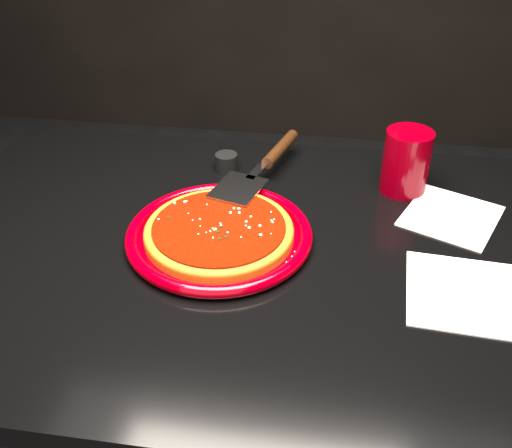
{
  "coord_description": "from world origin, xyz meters",
  "views": [
    {
      "loc": [
        0.13,
        -0.77,
        1.34
      ],
      "look_at": [
        0.01,
        0.04,
        0.77
      ],
      "focal_mm": 40.0,
      "sensor_mm": 36.0,
      "label": 1
    }
  ],
  "objects": [
    {
      "name": "plate",
      "position": [
        -0.05,
        0.01,
        0.76
      ],
      "size": [
        0.4,
        0.4,
        0.02
      ],
      "primitive_type": "cylinder",
      "rotation": [
        0.0,
        0.0,
        0.3
      ],
      "color": "#780008",
      "rests_on": "table"
    },
    {
      "name": "parmesan_dusting",
      "position": [
        -0.05,
        0.01,
        0.78
      ],
      "size": [
        0.22,
        0.22,
        0.01
      ],
      "primitive_type": null,
      "color": "beige",
      "rests_on": "plate"
    },
    {
      "name": "napkin_a",
      "position": [
        0.35,
        -0.07,
        0.75
      ],
      "size": [
        0.19,
        0.19,
        0.0
      ],
      "primitive_type": "cube",
      "rotation": [
        0.0,
        0.0,
        -0.07
      ],
      "color": "white",
      "rests_on": "table"
    },
    {
      "name": "ramekin",
      "position": [
        -0.09,
        0.26,
        0.77
      ],
      "size": [
        0.05,
        0.05,
        0.04
      ],
      "primitive_type": "cylinder",
      "rotation": [
        0.0,
        0.0,
        0.14
      ],
      "color": "black",
      "rests_on": "table"
    },
    {
      "name": "table",
      "position": [
        0.0,
        0.0,
        0.38
      ],
      "size": [
        1.2,
        0.8,
        0.75
      ],
      "primitive_type": "cube",
      "color": "black",
      "rests_on": "floor"
    },
    {
      "name": "pizza_crust",
      "position": [
        -0.05,
        0.01,
        0.77
      ],
      "size": [
        0.32,
        0.32,
        0.01
      ],
      "primitive_type": "cylinder",
      "rotation": [
        0.0,
        0.0,
        0.3
      ],
      "color": "#924F11",
      "rests_on": "plate"
    },
    {
      "name": "pizza_sauce",
      "position": [
        -0.05,
        0.01,
        0.78
      ],
      "size": [
        0.29,
        0.29,
        0.01
      ],
      "primitive_type": "cylinder",
      "rotation": [
        0.0,
        0.0,
        0.3
      ],
      "color": "#731202",
      "rests_on": "plate"
    },
    {
      "name": "cup",
      "position": [
        0.27,
        0.23,
        0.81
      ],
      "size": [
        0.11,
        0.11,
        0.13
      ],
      "primitive_type": "cylinder",
      "rotation": [
        0.0,
        0.0,
        0.33
      ],
      "color": "#7A000B",
      "rests_on": "table"
    },
    {
      "name": "napkin_b",
      "position": [
        0.36,
        0.15,
        0.75
      ],
      "size": [
        0.21,
        0.22,
        0.0
      ],
      "primitive_type": "cube",
      "rotation": [
        0.0,
        0.0,
        -0.43
      ],
      "color": "white",
      "rests_on": "table"
    },
    {
      "name": "basil_flecks",
      "position": [
        -0.05,
        0.01,
        0.78
      ],
      "size": [
        0.2,
        0.2,
        0.0
      ],
      "primitive_type": null,
      "color": "black",
      "rests_on": "plate"
    },
    {
      "name": "pizza_server",
      "position": [
        -0.01,
        0.21,
        0.79
      ],
      "size": [
        0.19,
        0.37,
        0.03
      ],
      "primitive_type": null,
      "rotation": [
        0.0,
        0.0,
        -0.28
      ],
      "color": "silver",
      "rests_on": "plate"
    },
    {
      "name": "pizza_crust_rim",
      "position": [
        -0.05,
        0.01,
        0.77
      ],
      "size": [
        0.32,
        0.32,
        0.02
      ],
      "primitive_type": "torus",
      "rotation": [
        0.0,
        0.0,
        0.3
      ],
      "color": "#924F11",
      "rests_on": "plate"
    }
  ]
}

